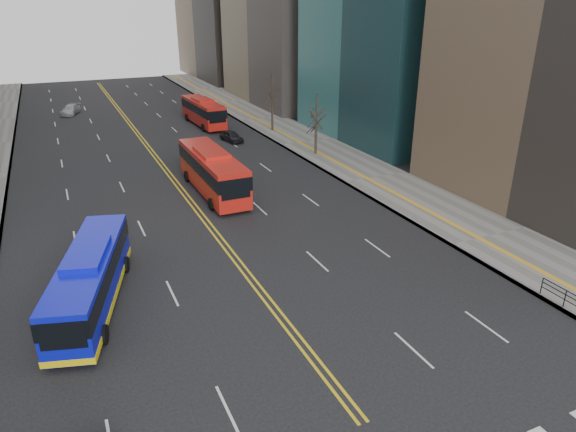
{
  "coord_description": "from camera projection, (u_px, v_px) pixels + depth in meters",
  "views": [
    {
      "loc": [
        -9.23,
        -7.89,
        15.54
      ],
      "look_at": [
        1.61,
        15.77,
        4.57
      ],
      "focal_mm": 32.0,
      "sensor_mm": 36.0,
      "label": 1
    }
  ],
  "objects": [
    {
      "name": "street_trees",
      "position": [
        88.0,
        146.0,
        40.49
      ],
      "size": [
        35.2,
        47.2,
        7.6
      ],
      "color": "#31251E",
      "rests_on": "ground"
    },
    {
      "name": "red_bus_near",
      "position": [
        212.0,
        169.0,
        44.07
      ],
      "size": [
        3.06,
        12.07,
        3.8
      ],
      "color": "red",
      "rests_on": "ground"
    },
    {
      "name": "car_dark_far",
      "position": [
        199.0,
        108.0,
        76.46
      ],
      "size": [
        3.59,
        4.95,
        1.25
      ],
      "primitive_type": "imported",
      "rotation": [
        0.0,
        0.0,
        -0.38
      ],
      "color": "black",
      "rests_on": "ground"
    },
    {
      "name": "car_dark_mid",
      "position": [
        232.0,
        136.0,
        60.78
      ],
      "size": [
        2.19,
        3.99,
        1.29
      ],
      "primitive_type": "imported",
      "rotation": [
        0.0,
        0.0,
        0.19
      ],
      "color": "black",
      "rests_on": "ground"
    },
    {
      "name": "blue_bus",
      "position": [
        90.0,
        277.0,
        27.65
      ],
      "size": [
        5.55,
        11.6,
        3.33
      ],
      "color": "#0E14D2",
      "rests_on": "ground"
    },
    {
      "name": "centerline",
      "position": [
        142.0,
        139.0,
        62.26
      ],
      "size": [
        0.55,
        100.0,
        0.01
      ],
      "color": "gold",
      "rests_on": "ground"
    },
    {
      "name": "car_silver",
      "position": [
        71.0,
        110.0,
        75.27
      ],
      "size": [
        3.52,
        4.98,
        1.34
      ],
      "primitive_type": "imported",
      "rotation": [
        0.0,
        0.0,
        -0.4
      ],
      "color": "#9A9A9F",
      "rests_on": "ground"
    },
    {
      "name": "sidewalk_right",
      "position": [
        307.0,
        142.0,
        60.57
      ],
      "size": [
        7.0,
        130.0,
        0.15
      ],
      "primitive_type": "cube",
      "color": "slate",
      "rests_on": "ground"
    },
    {
      "name": "red_bus_far",
      "position": [
        203.0,
        110.0,
        68.31
      ],
      "size": [
        3.19,
        11.26,
        3.54
      ],
      "color": "red",
      "rests_on": "ground"
    }
  ]
}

